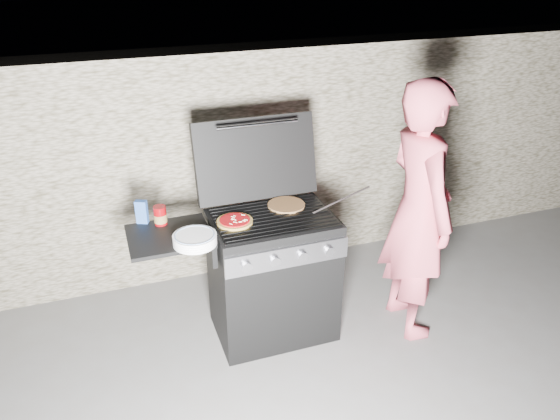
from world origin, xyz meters
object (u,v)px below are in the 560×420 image
object	(u,v)px
gas_grill	(238,282)
person	(418,212)
sauce_jar	(160,215)
pizza_topped	(235,221)

from	to	relation	value
gas_grill	person	bearing A→B (deg)	-10.84
gas_grill	sauce_jar	xyz separation A→B (m)	(-0.45, 0.15, 0.51)
gas_grill	pizza_topped	xyz separation A→B (m)	(-0.00, -0.00, 0.47)
pizza_topped	person	size ratio (longest dim) A/B	0.13
gas_grill	sauce_jar	bearing A→B (deg)	161.10
person	pizza_topped	bearing A→B (deg)	82.88
person	gas_grill	bearing A→B (deg)	82.84
gas_grill	sauce_jar	distance (m)	0.69
pizza_topped	sauce_jar	bearing A→B (deg)	160.94
pizza_topped	sauce_jar	distance (m)	0.47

